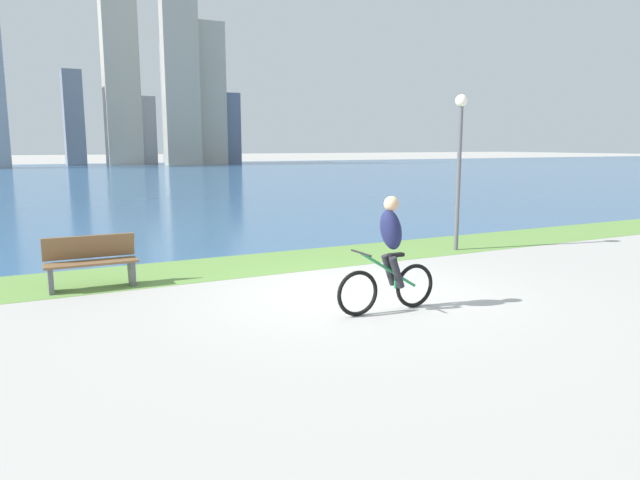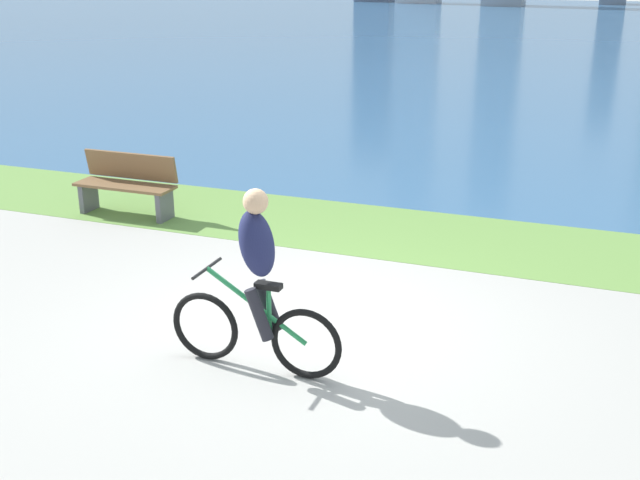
# 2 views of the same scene
# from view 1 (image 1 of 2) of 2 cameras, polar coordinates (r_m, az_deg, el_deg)

# --- Properties ---
(ground_plane) EXTENTS (300.00, 300.00, 0.00)m
(ground_plane) POSITION_cam_1_polar(r_m,az_deg,el_deg) (9.62, 3.44, -5.36)
(ground_plane) COLOR #B2AFA8
(grass_strip_bayside) EXTENTS (120.00, 2.17, 0.01)m
(grass_strip_bayside) POSITION_cam_1_polar(r_m,az_deg,el_deg) (12.29, -3.90, -2.12)
(grass_strip_bayside) COLOR #6B9947
(grass_strip_bayside) RESTS_ON ground
(bay_water_surface) EXTENTS (300.00, 70.18, 0.00)m
(bay_water_surface) POSITION_cam_1_polar(r_m,az_deg,el_deg) (47.53, -21.66, 5.73)
(bay_water_surface) COLOR #386693
(bay_water_surface) RESTS_ON ground
(cyclist_lead) EXTENTS (1.67, 0.52, 1.71)m
(cyclist_lead) POSITION_cam_1_polar(r_m,az_deg,el_deg) (8.54, 6.83, -1.50)
(cyclist_lead) COLOR black
(cyclist_lead) RESTS_ON ground
(bench_near_path) EXTENTS (1.50, 0.47, 0.90)m
(bench_near_path) POSITION_cam_1_polar(r_m,az_deg,el_deg) (10.69, -21.54, -2.04)
(bench_near_path) COLOR brown
(bench_near_path) RESTS_ON ground
(lamppost_tall) EXTENTS (0.28, 0.28, 3.56)m
(lamppost_tall) POSITION_cam_1_polar(r_m,az_deg,el_deg) (13.79, 13.53, 8.75)
(lamppost_tall) COLOR #595960
(lamppost_tall) RESTS_ON ground
(city_skyline_far_shore) EXTENTS (41.82, 11.24, 25.40)m
(city_skyline_far_shore) POSITION_cam_1_polar(r_m,az_deg,el_deg) (74.32, -20.36, 13.85)
(city_skyline_far_shore) COLOR slate
(city_skyline_far_shore) RESTS_ON ground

